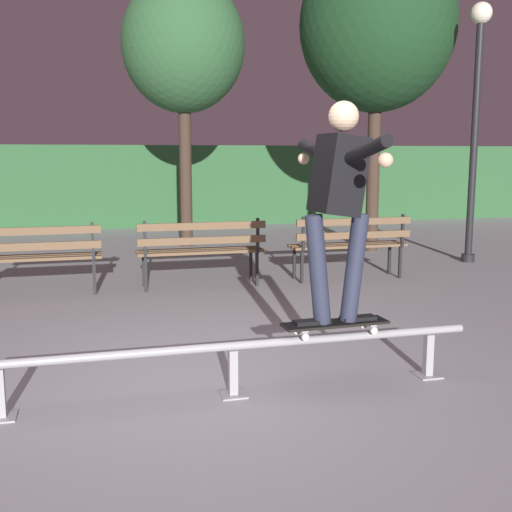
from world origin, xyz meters
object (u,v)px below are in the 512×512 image
at_px(grind_rail, 233,355).
at_px(park_bench_leftmost, 31,252).
at_px(park_bench_left_center, 201,246).
at_px(tree_behind_benches, 183,46).
at_px(skateboard, 335,324).
at_px(skateboarder, 338,194).
at_px(tree_far_right, 377,26).
at_px(park_bench_right_center, 350,240).
at_px(lamp_post_right, 477,100).

height_order(grind_rail, park_bench_leftmost, park_bench_leftmost).
height_order(park_bench_leftmost, park_bench_left_center, same).
relative_size(park_bench_left_center, tree_behind_benches, 0.34).
height_order(skateboard, park_bench_left_center, park_bench_left_center).
relative_size(skateboarder, park_bench_leftmost, 0.97).
xyz_separation_m(park_bench_leftmost, tree_far_right, (5.45, 2.35, 3.25)).
relative_size(skateboard, park_bench_left_center, 0.49).
relative_size(park_bench_right_center, tree_far_right, 0.31).
bearing_deg(skateboarder, park_bench_leftmost, 123.09).
bearing_deg(lamp_post_right, park_bench_left_center, -168.94).
relative_size(park_bench_leftmost, park_bench_right_center, 1.00).
xyz_separation_m(skateboard, park_bench_right_center, (1.68, 3.62, 0.07)).
bearing_deg(park_bench_right_center, park_bench_leftmost, 180.00).
height_order(skateboarder, tree_behind_benches, tree_behind_benches).
bearing_deg(lamp_post_right, park_bench_right_center, -160.14).
xyz_separation_m(park_bench_left_center, tree_behind_benches, (0.38, 3.72, 3.02)).
bearing_deg(lamp_post_right, tree_behind_benches, 144.51).
height_order(tree_far_right, tree_behind_benches, tree_far_right).
relative_size(grind_rail, skateboard, 4.54).
xyz_separation_m(tree_far_right, tree_behind_benches, (-3.05, 1.37, -0.23)).
distance_m(grind_rail, tree_behind_benches, 8.08).
distance_m(skateboarder, lamp_post_right, 6.14).
bearing_deg(grind_rail, tree_far_right, 57.21).
relative_size(grind_rail, park_bench_right_center, 2.23).
height_order(skateboard, tree_far_right, tree_far_right).
height_order(grind_rail, tree_behind_benches, tree_behind_benches).
height_order(park_bench_leftmost, tree_far_right, tree_far_right).
bearing_deg(lamp_post_right, tree_far_right, 122.87).
distance_m(skateboarder, tree_far_right, 7.14).
height_order(skateboarder, park_bench_left_center, skateboarder).
height_order(park_bench_left_center, lamp_post_right, lamp_post_right).
xyz_separation_m(grind_rail, tree_far_right, (3.85, 5.97, 3.49)).
relative_size(skateboard, lamp_post_right, 0.20).
bearing_deg(tree_behind_benches, skateboard, -90.29).
relative_size(grind_rail, park_bench_leftmost, 2.23).
relative_size(skateboard, tree_behind_benches, 0.16).
bearing_deg(grind_rail, park_bench_left_center, 83.46).
height_order(skateboard, lamp_post_right, lamp_post_right).
bearing_deg(park_bench_right_center, lamp_post_right, 19.86).
xyz_separation_m(grind_rail, park_bench_leftmost, (-1.60, 3.62, 0.24)).
xyz_separation_m(park_bench_right_center, tree_far_right, (1.42, 2.35, 3.25)).
height_order(grind_rail, skateboard, skateboard).
relative_size(skateboard, skateboarder, 0.51).
bearing_deg(park_bench_left_center, tree_far_right, 34.39).
height_order(park_bench_left_center, park_bench_right_center, same).
height_order(grind_rail, skateboarder, skateboarder).
bearing_deg(skateboarder, park_bench_right_center, 65.23).
bearing_deg(park_bench_leftmost, skateboarder, -56.91).
height_order(grind_rail, park_bench_right_center, park_bench_right_center).
distance_m(park_bench_right_center, tree_behind_benches, 5.07).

